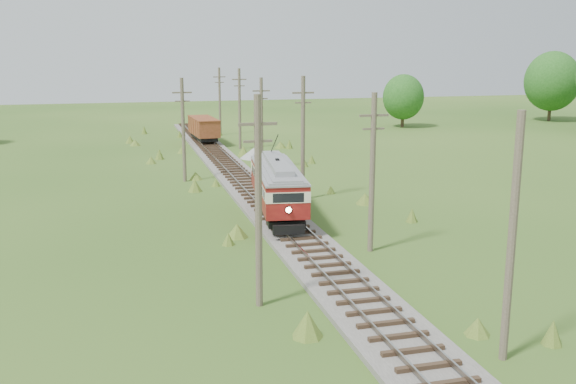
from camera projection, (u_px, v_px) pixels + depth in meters
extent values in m
cube|color=#605B54|center=(252.00, 192.00, 49.32)|extent=(3.60, 96.00, 0.25)
cube|color=#726659|center=(243.00, 188.00, 49.06)|extent=(0.08, 96.00, 0.17)
cube|color=#726659|center=(261.00, 187.00, 49.42)|extent=(0.08, 96.00, 0.17)
cube|color=#2D2116|center=(252.00, 189.00, 49.27)|extent=(2.40, 96.00, 0.16)
cube|color=black|center=(277.00, 205.00, 41.38)|extent=(3.39, 10.15, 0.41)
cube|color=maroon|center=(277.00, 192.00, 41.18)|extent=(3.88, 11.05, 0.99)
cube|color=#F1EAC5|center=(277.00, 179.00, 41.01)|extent=(3.91, 11.11, 0.63)
cube|color=black|center=(277.00, 179.00, 41.01)|extent=(3.87, 10.63, 0.50)
cube|color=maroon|center=(277.00, 172.00, 40.91)|extent=(3.88, 11.05, 0.27)
cube|color=gray|center=(277.00, 168.00, 40.85)|extent=(3.94, 11.17, 0.34)
cube|color=gray|center=(277.00, 163.00, 40.79)|extent=(2.16, 8.19, 0.36)
sphere|color=#FFF2BF|center=(289.00, 210.00, 35.84)|extent=(0.32, 0.32, 0.32)
cylinder|color=black|center=(274.00, 144.00, 42.14)|extent=(0.59, 4.17, 1.74)
cylinder|color=black|center=(274.00, 223.00, 37.34)|extent=(0.20, 0.73, 0.72)
cylinder|color=black|center=(297.00, 222.00, 37.51)|extent=(0.20, 0.73, 0.72)
cylinder|color=black|center=(261.00, 193.00, 45.27)|extent=(0.20, 0.73, 0.72)
cylinder|color=black|center=(280.00, 192.00, 45.44)|extent=(0.20, 0.73, 0.72)
cube|color=black|center=(204.00, 136.00, 75.62)|extent=(2.35, 6.85, 0.47)
cube|color=brown|center=(204.00, 127.00, 75.37)|extent=(2.88, 7.62, 1.87)
cube|color=brown|center=(203.00, 118.00, 75.16)|extent=(2.93, 7.78, 0.11)
cylinder|color=black|center=(202.00, 139.00, 73.31)|extent=(0.16, 0.75, 0.75)
cylinder|color=black|center=(214.00, 138.00, 73.74)|extent=(0.16, 0.75, 0.75)
cylinder|color=black|center=(195.00, 134.00, 77.48)|extent=(0.16, 0.75, 0.75)
cylinder|color=black|center=(206.00, 134.00, 77.91)|extent=(0.16, 0.75, 0.75)
cone|color=gray|center=(256.00, 152.00, 65.53)|extent=(3.18, 3.18, 1.19)
cone|color=gray|center=(265.00, 156.00, 64.84)|extent=(1.79, 1.79, 0.70)
cylinder|color=brown|center=(512.00, 240.00, 21.78)|extent=(0.30, 0.30, 8.80)
cylinder|color=brown|center=(372.00, 174.00, 34.13)|extent=(0.30, 0.30, 8.60)
cube|color=brown|center=(374.00, 115.00, 33.47)|extent=(1.60, 0.12, 0.12)
cube|color=brown|center=(374.00, 129.00, 33.62)|extent=(1.20, 0.10, 0.10)
cylinder|color=brown|center=(303.00, 139.00, 46.35)|extent=(0.30, 0.30, 9.00)
cube|color=brown|center=(303.00, 93.00, 45.64)|extent=(1.60, 0.12, 0.12)
cube|color=brown|center=(303.00, 103.00, 45.79)|extent=(1.20, 0.10, 0.10)
cylinder|color=brown|center=(261.00, 124.00, 58.64)|extent=(0.30, 0.30, 8.40)
cube|color=brown|center=(261.00, 91.00, 58.00)|extent=(1.60, 0.12, 0.12)
cube|color=brown|center=(261.00, 99.00, 58.15)|extent=(1.20, 0.10, 0.10)
cylinder|color=brown|center=(240.00, 109.00, 70.96)|extent=(0.30, 0.30, 8.90)
cube|color=brown|center=(239.00, 79.00, 70.27)|extent=(1.60, 0.12, 0.12)
cube|color=brown|center=(239.00, 86.00, 70.42)|extent=(1.20, 0.10, 0.10)
cylinder|color=brown|center=(220.00, 102.00, 83.21)|extent=(0.30, 0.30, 8.70)
cube|color=brown|center=(219.00, 77.00, 82.54)|extent=(1.60, 0.12, 0.12)
cube|color=brown|center=(219.00, 82.00, 82.69)|extent=(1.20, 0.10, 0.10)
cylinder|color=brown|center=(258.00, 204.00, 26.55)|extent=(0.30, 0.30, 9.00)
cube|color=brown|center=(258.00, 124.00, 25.85)|extent=(1.60, 0.12, 0.12)
cube|color=brown|center=(258.00, 141.00, 26.00)|extent=(1.20, 0.10, 0.10)
cylinder|color=brown|center=(183.00, 130.00, 52.97)|extent=(0.30, 0.30, 8.60)
cube|color=brown|center=(182.00, 93.00, 52.31)|extent=(1.60, 0.12, 0.12)
cube|color=brown|center=(182.00, 101.00, 52.46)|extent=(1.20, 0.10, 0.10)
cylinder|color=#38281C|center=(550.00, 109.00, 100.70)|extent=(0.50, 0.50, 3.60)
ellipsoid|color=#1D5319|center=(552.00, 81.00, 99.76)|extent=(8.40, 8.40, 9.24)
cylinder|color=#38281C|center=(402.00, 118.00, 92.44)|extent=(0.50, 0.50, 2.52)
ellipsoid|color=#1D5319|center=(403.00, 97.00, 91.79)|extent=(5.88, 5.88, 6.47)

